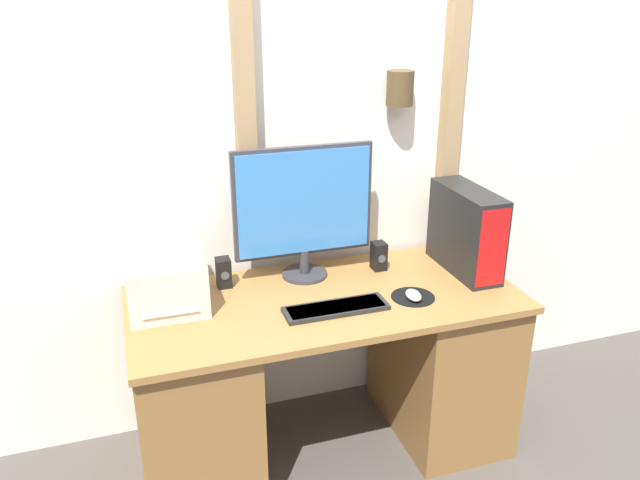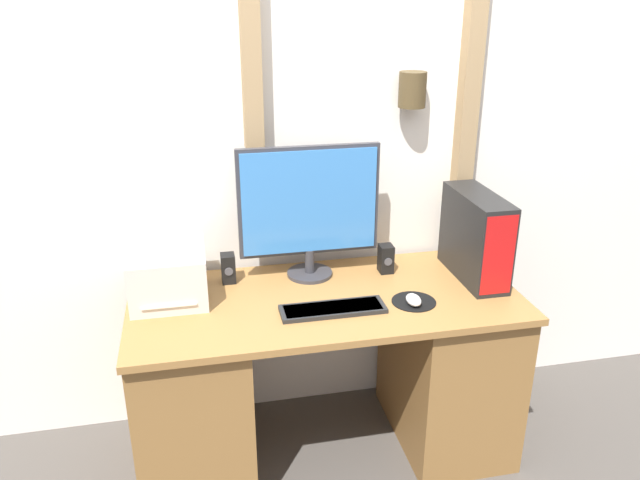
{
  "view_description": "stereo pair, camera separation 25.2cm",
  "coord_description": "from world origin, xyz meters",
  "px_view_note": "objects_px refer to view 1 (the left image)",
  "views": [
    {
      "loc": [
        -0.75,
        -1.85,
        2.0
      ],
      "look_at": [
        -0.03,
        0.37,
        1.05
      ],
      "focal_mm": 35.0,
      "sensor_mm": 36.0,
      "label": 1
    },
    {
      "loc": [
        -0.51,
        -1.91,
        2.0
      ],
      "look_at": [
        -0.03,
        0.37,
        1.05
      ],
      "focal_mm": 35.0,
      "sensor_mm": 36.0,
      "label": 2
    }
  ],
  "objects_px": {
    "monitor": "(304,206)",
    "mouse": "(413,295)",
    "keyboard": "(336,308)",
    "speaker_right": "(379,256)",
    "speaker_left": "(224,273)",
    "computer_tower": "(466,231)",
    "printer": "(165,281)"
  },
  "relations": [
    {
      "from": "keyboard",
      "to": "mouse",
      "type": "relative_size",
      "value": 4.53
    },
    {
      "from": "keyboard",
      "to": "computer_tower",
      "type": "xyz_separation_m",
      "value": [
        0.69,
        0.19,
        0.18
      ]
    },
    {
      "from": "computer_tower",
      "to": "printer",
      "type": "distance_m",
      "value": 1.33
    },
    {
      "from": "monitor",
      "to": "computer_tower",
      "type": "relative_size",
      "value": 1.41
    },
    {
      "from": "computer_tower",
      "to": "monitor",
      "type": "bearing_deg",
      "value": 166.68
    },
    {
      "from": "monitor",
      "to": "mouse",
      "type": "height_order",
      "value": "monitor"
    },
    {
      "from": "keyboard",
      "to": "speaker_right",
      "type": "xyz_separation_m",
      "value": [
        0.32,
        0.32,
        0.05
      ]
    },
    {
      "from": "keyboard",
      "to": "monitor",
      "type": "bearing_deg",
      "value": 94.44
    },
    {
      "from": "monitor",
      "to": "speaker_left",
      "type": "relative_size",
      "value": 4.77
    },
    {
      "from": "monitor",
      "to": "mouse",
      "type": "relative_size",
      "value": 6.6
    },
    {
      "from": "speaker_right",
      "to": "mouse",
      "type": "bearing_deg",
      "value": -87.62
    },
    {
      "from": "monitor",
      "to": "printer",
      "type": "bearing_deg",
      "value": -171.02
    },
    {
      "from": "monitor",
      "to": "mouse",
      "type": "xyz_separation_m",
      "value": [
        0.36,
        -0.38,
        -0.31
      ]
    },
    {
      "from": "monitor",
      "to": "keyboard",
      "type": "bearing_deg",
      "value": -85.56
    },
    {
      "from": "keyboard",
      "to": "printer",
      "type": "relative_size",
      "value": 1.21
    },
    {
      "from": "keyboard",
      "to": "speaker_left",
      "type": "height_order",
      "value": "speaker_left"
    },
    {
      "from": "computer_tower",
      "to": "printer",
      "type": "height_order",
      "value": "computer_tower"
    },
    {
      "from": "monitor",
      "to": "speaker_right",
      "type": "relative_size",
      "value": 4.77
    },
    {
      "from": "computer_tower",
      "to": "speaker_left",
      "type": "xyz_separation_m",
      "value": [
        -1.08,
        0.17,
        -0.13
      ]
    },
    {
      "from": "monitor",
      "to": "speaker_left",
      "type": "bearing_deg",
      "value": 179.43
    },
    {
      "from": "mouse",
      "to": "printer",
      "type": "height_order",
      "value": "printer"
    },
    {
      "from": "mouse",
      "to": "computer_tower",
      "type": "height_order",
      "value": "computer_tower"
    },
    {
      "from": "speaker_left",
      "to": "speaker_right",
      "type": "bearing_deg",
      "value": -3.5
    },
    {
      "from": "monitor",
      "to": "speaker_left",
      "type": "height_order",
      "value": "monitor"
    },
    {
      "from": "printer",
      "to": "speaker_left",
      "type": "distance_m",
      "value": 0.27
    },
    {
      "from": "mouse",
      "to": "speaker_right",
      "type": "height_order",
      "value": "speaker_right"
    },
    {
      "from": "speaker_left",
      "to": "keyboard",
      "type": "bearing_deg",
      "value": -42.67
    },
    {
      "from": "keyboard",
      "to": "speaker_right",
      "type": "relative_size",
      "value": 3.28
    },
    {
      "from": "monitor",
      "to": "speaker_right",
      "type": "distance_m",
      "value": 0.44
    },
    {
      "from": "monitor",
      "to": "speaker_left",
      "type": "distance_m",
      "value": 0.45
    },
    {
      "from": "printer",
      "to": "speaker_right",
      "type": "xyz_separation_m",
      "value": [
        0.96,
        0.06,
        -0.04
      ]
    },
    {
      "from": "computer_tower",
      "to": "speaker_right",
      "type": "bearing_deg",
      "value": 160.64
    }
  ]
}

